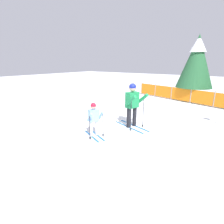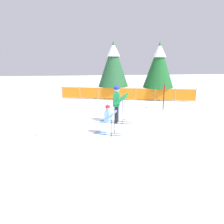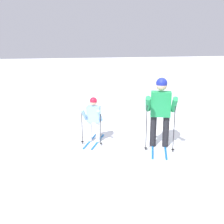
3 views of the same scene
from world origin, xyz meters
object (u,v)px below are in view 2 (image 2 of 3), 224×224
at_px(trail_marker, 164,94).
at_px(skier_child, 108,117).
at_px(conifer_far, 159,64).
at_px(conifer_near, 113,63).
at_px(skier_adult, 117,101).
at_px(safety_fence, 126,94).

bearing_deg(trail_marker, skier_child, -134.57).
xyz_separation_m(conifer_far, conifer_near, (-3.14, 1.02, 0.05)).
distance_m(conifer_far, trail_marker, 3.89).
xyz_separation_m(skier_adult, safety_fence, (1.57, 5.52, -0.56)).
bearing_deg(conifer_near, safety_fence, -56.00).
bearing_deg(conifer_near, trail_marker, -62.87).
relative_size(skier_child, conifer_far, 0.29).
distance_m(safety_fence, conifer_near, 2.50).
relative_size(skier_adult, conifer_near, 0.42).
height_order(safety_fence, conifer_far, conifer_far).
bearing_deg(conifer_far, safety_fence, -177.17).
relative_size(conifer_near, trail_marker, 2.82).
relative_size(skier_adult, trail_marker, 1.17).
bearing_deg(conifer_near, skier_adult, -96.88).
xyz_separation_m(skier_adult, skier_child, (-0.61, -1.55, -0.34)).
bearing_deg(conifer_near, conifer_far, -17.91).
distance_m(skier_child, safety_fence, 7.41).
height_order(skier_adult, safety_fence, skier_adult).
xyz_separation_m(conifer_near, trail_marker, (2.28, -4.46, -1.66)).
bearing_deg(trail_marker, conifer_far, 75.99).
height_order(skier_adult, conifer_far, conifer_far).
xyz_separation_m(safety_fence, conifer_far, (2.38, 0.12, 2.04)).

